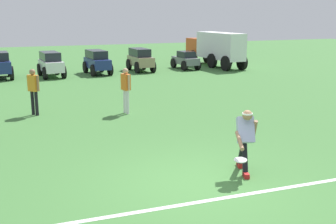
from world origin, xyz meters
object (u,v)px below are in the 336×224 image
object	(u,v)px
parked_car_slot_g	(186,60)
parked_car_slot_e	(97,61)
frisbee_in_flight	(240,160)
teammate_midfield	(126,86)
parked_car_slot_f	(140,59)
box_truck	(216,47)
frisbee_thrower	(245,138)
parked_car_slot_c	(0,65)
teammate_deep	(33,88)
parked_car_slot_d	(51,63)

from	to	relation	value
parked_car_slot_g	parked_car_slot_e	bearing A→B (deg)	-177.77
frisbee_in_flight	parked_car_slot_g	bearing A→B (deg)	69.31
teammate_midfield	parked_car_slot_f	world-z (taller)	teammate_midfield
box_truck	parked_car_slot_g	bearing A→B (deg)	-168.87
box_truck	teammate_midfield	bearing A→B (deg)	-130.33
frisbee_thrower	parked_car_slot_f	world-z (taller)	frisbee_thrower
frisbee_thrower	parked_car_slot_c	bearing A→B (deg)	105.65
frisbee_thrower	teammate_midfield	world-z (taller)	teammate_midfield
frisbee_thrower	parked_car_slot_g	world-z (taller)	frisbee_thrower
teammate_midfield	parked_car_slot_f	size ratio (longest dim) A/B	0.65
teammate_midfield	teammate_deep	size ratio (longest dim) A/B	1.00
teammate_deep	parked_car_slot_f	distance (m)	11.73
frisbee_thrower	parked_car_slot_g	size ratio (longest dim) A/B	0.63
frisbee_thrower	teammate_deep	xyz separation A→B (m)	(-3.67, 7.23, 0.14)
frisbee_thrower	parked_car_slot_e	xyz separation A→B (m)	(0.49, 16.47, -0.07)
parked_car_slot_c	box_truck	bearing A→B (deg)	2.36
frisbee_thrower	box_truck	xyz separation A→B (m)	(8.44, 17.15, 0.44)
teammate_deep	parked_car_slot_g	bearing A→B (deg)	44.03
parked_car_slot_e	parked_car_slot_g	xyz separation A→B (m)	(5.61, 0.22, -0.16)
parked_car_slot_d	parked_car_slot_e	bearing A→B (deg)	3.81
parked_car_slot_c	parked_car_slot_e	bearing A→B (deg)	-1.54
teammate_deep	parked_car_slot_d	distance (m)	9.21
frisbee_in_flight	parked_car_slot_e	bearing A→B (deg)	87.12
frisbee_thrower	parked_car_slot_d	xyz separation A→B (m)	(-2.08, 16.30, -0.07)
parked_car_slot_e	parked_car_slot_f	bearing A→B (deg)	5.99
frisbee_in_flight	parked_car_slot_f	bearing A→B (deg)	78.39
parked_car_slot_d	parked_car_slot_f	distance (m)	5.28
parked_car_slot_e	parked_car_slot_g	bearing A→B (deg)	2.23
parked_car_slot_d	teammate_midfield	bearing A→B (deg)	-82.37
teammate_deep	parked_car_slot_e	size ratio (longest dim) A/B	0.63
parked_car_slot_d	box_truck	bearing A→B (deg)	4.61
parked_car_slot_g	parked_car_slot_c	bearing A→B (deg)	-179.57
parked_car_slot_d	frisbee_thrower	bearing A→B (deg)	-82.71
frisbee_in_flight	parked_car_slot_f	world-z (taller)	parked_car_slot_f
frisbee_in_flight	box_truck	size ratio (longest dim) A/B	0.06
parked_car_slot_f	parked_car_slot_d	bearing A→B (deg)	-175.08
frisbee_thrower	box_truck	bearing A→B (deg)	63.80
teammate_midfield	frisbee_thrower	bearing A→B (deg)	-83.25
parked_car_slot_g	frisbee_thrower	bearing A→B (deg)	-110.10
parked_car_slot_d	parked_car_slot_f	xyz separation A→B (m)	(5.26, 0.45, 0.00)
parked_car_slot_c	box_truck	distance (m)	13.11
teammate_midfield	parked_car_slot_g	bearing A→B (deg)	56.51
frisbee_thrower	parked_car_slot_g	bearing A→B (deg)	69.90
parked_car_slot_c	parked_car_slot_g	bearing A→B (deg)	0.43
teammate_midfield	parked_car_slot_e	size ratio (longest dim) A/B	0.63
frisbee_thrower	parked_car_slot_g	xyz separation A→B (m)	(6.11, 16.69, -0.23)
parked_car_slot_d	teammate_deep	bearing A→B (deg)	-99.95
parked_car_slot_e	parked_car_slot_g	distance (m)	5.62
parked_car_slot_c	teammate_deep	bearing A→B (deg)	-84.04
frisbee_in_flight	parked_car_slot_e	xyz separation A→B (m)	(0.85, 16.90, 0.23)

